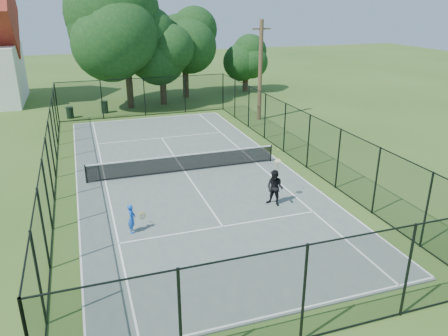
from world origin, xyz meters
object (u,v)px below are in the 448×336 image
object	(u,v)px
trash_bin_left	(70,113)
player_blue	(132,218)
utility_pole	(260,70)
player_black	(275,188)
tennis_net	(184,162)
trash_bin_right	(105,107)

from	to	relation	value
trash_bin_left	player_blue	distance (m)	19.85
utility_pole	player_blue	bearing A→B (deg)	-128.20
player_blue	trash_bin_left	bearing A→B (deg)	96.36
utility_pole	trash_bin_left	bearing A→B (deg)	159.88
trash_bin_left	player_black	size ratio (longest dim) A/B	0.37
tennis_net	trash_bin_right	world-z (taller)	tennis_net
tennis_net	trash_bin_right	size ratio (longest dim) A/B	10.26
player_blue	tennis_net	bearing A→B (deg)	58.51
trash_bin_left	utility_pole	world-z (taller)	utility_pole
player_black	trash_bin_right	bearing A→B (deg)	106.06
trash_bin_right	player_blue	bearing A→B (deg)	-91.35
player_blue	player_black	xyz separation A→B (m)	(6.29, 0.45, 0.22)
utility_pole	tennis_net	bearing A→B (deg)	-131.89
trash_bin_left	utility_pole	distance (m)	15.01
tennis_net	utility_pole	distance (m)	12.49
tennis_net	player_black	bearing A→B (deg)	-61.78
trash_bin_right	tennis_net	bearing A→B (deg)	-78.65
utility_pole	trash_bin_right	bearing A→B (deg)	151.79
trash_bin_right	player_blue	world-z (taller)	player_blue
trash_bin_right	trash_bin_left	bearing A→B (deg)	-161.49
player_black	tennis_net	bearing A→B (deg)	118.22
trash_bin_left	player_blue	bearing A→B (deg)	-83.64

